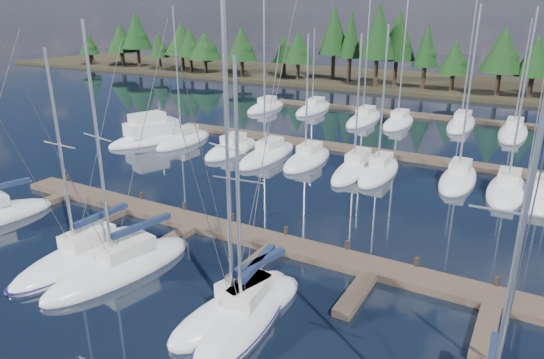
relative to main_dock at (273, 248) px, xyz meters
The scene contains 11 objects.
ground 12.65m from the main_dock, 90.00° to the left, with size 260.00×260.00×0.00m, color black.
far_shore 72.64m from the main_dock, 90.00° to the left, with size 220.00×30.00×0.60m, color #2F291A.
main_dock is the anchor object (origin of this frame).
back_docks 32.23m from the main_dock, 90.00° to the left, with size 50.00×21.80×0.40m.
front_sailboat_1 10.87m from the main_dock, 144.58° to the right, with size 3.38×9.40×12.62m.
front_sailboat_2 8.62m from the main_dock, 134.04° to the right, with size 4.39×9.39×13.95m.
front_sailboat_3 6.52m from the main_dock, 74.89° to the right, with size 4.58×8.16×14.88m.
front_sailboat_4 6.87m from the main_dock, 71.38° to the right, with size 3.60×9.02×12.75m.
back_sailboat_rows 27.21m from the main_dock, 89.74° to the left, with size 44.07×33.09×16.29m.
motor_yacht_left 28.50m from the main_dock, 146.57° to the left, with size 6.45×10.77×5.12m.
tree_line 63.24m from the main_dock, 91.46° to the left, with size 185.10×11.55×14.08m.
Camera 1 is at (12.56, -5.08, 13.58)m, focal length 32.00 mm.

